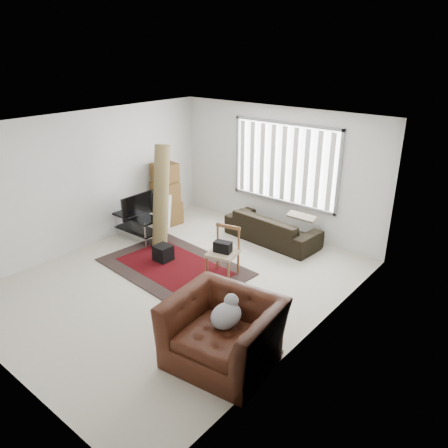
% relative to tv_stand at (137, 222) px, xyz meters
% --- Properties ---
extents(room, '(6.00, 6.02, 2.71)m').
position_rel_tv_stand_xyz_m(room, '(1.98, -0.22, 1.38)').
color(room, beige).
rests_on(room, ground).
extents(persian_rug, '(2.77, 1.97, 0.02)m').
position_rel_tv_stand_xyz_m(persian_rug, '(1.52, -0.42, -0.37)').
color(persian_rug, black).
rests_on(persian_rug, ground).
extents(tv_stand, '(1.05, 0.47, 0.53)m').
position_rel_tv_stand_xyz_m(tv_stand, '(0.00, 0.00, 0.00)').
color(tv_stand, black).
rests_on(tv_stand, ground).
extents(tv, '(0.11, 0.85, 0.49)m').
position_rel_tv_stand_xyz_m(tv, '(-0.00, 0.00, 0.39)').
color(tv, black).
rests_on(tv, tv_stand).
extents(subwoofer, '(0.30, 0.30, 0.30)m').
position_rel_tv_stand_xyz_m(subwoofer, '(1.18, -0.38, -0.21)').
color(subwoofer, black).
rests_on(subwoofer, persian_rug).
extents(moving_boxes, '(0.63, 0.58, 1.41)m').
position_rel_tv_stand_xyz_m(moving_boxes, '(-0.17, 1.01, 0.28)').
color(moving_boxes, brown).
rests_on(moving_boxes, ground).
extents(white_flatpack, '(0.61, 0.20, 0.78)m').
position_rel_tv_stand_xyz_m(white_flatpack, '(-0.20, 0.84, 0.01)').
color(white_flatpack, silver).
rests_on(white_flatpack, ground).
extents(rolled_rug, '(0.51, 0.72, 2.06)m').
position_rel_tv_stand_xyz_m(rolled_rug, '(0.58, 0.19, 0.65)').
color(rolled_rug, brown).
rests_on(rolled_rug, ground).
extents(sofa, '(2.08, 1.02, 0.78)m').
position_rel_tv_stand_xyz_m(sofa, '(2.25, 1.72, 0.01)').
color(sofa, black).
rests_on(sofa, ground).
extents(side_chair, '(0.59, 0.59, 0.91)m').
position_rel_tv_stand_xyz_m(side_chair, '(2.43, -0.09, 0.12)').
color(side_chair, '#90795E').
rests_on(side_chair, ground).
extents(armchair, '(1.51, 1.35, 1.01)m').
position_rel_tv_stand_xyz_m(armchair, '(3.87, -1.82, 0.13)').
color(armchair, '#3C180C').
rests_on(armchair, ground).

